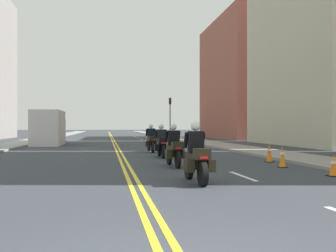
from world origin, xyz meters
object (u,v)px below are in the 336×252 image
Objects in this scene: motorcycle_0 at (196,159)px; traffic_cone_1 at (282,157)px; parked_truck at (49,129)px; motorcycle_3 at (151,141)px; motorcycle_2 at (161,144)px; traffic_cone_2 at (269,153)px; traffic_light_far at (170,111)px; traffic_cone_0 at (334,166)px; motorcycle_1 at (174,149)px.

motorcycle_0 reaches higher than traffic_cone_1.
motorcycle_3 is at bearing -55.40° from parked_truck.
motorcycle_3 is at bearing 90.79° from motorcycle_2.
traffic_cone_2 is at bearing 79.44° from traffic_cone_1.
parked_truck is (-12.57, -15.86, -2.25)m from traffic_light_far.
motorcycle_2 is at bearing -99.73° from traffic_light_far.
traffic_light_far reaches higher than motorcycle_0.
motorcycle_0 reaches higher than motorcycle_2.
traffic_cone_0 is 2.80m from traffic_cone_1.
motorcycle_1 is 0.94× the size of motorcycle_3.
traffic_cone_2 is at bearing 89.95° from traffic_cone_0.
motorcycle_2 is at bearing 117.10° from traffic_cone_0.
motorcycle_3 is at bearing 119.61° from traffic_cone_2.
traffic_cone_2 is (4.22, -3.24, -0.27)m from motorcycle_2.
motorcycle_0 is 7.35m from traffic_cone_2.
traffic_cone_1 is at bearing -92.31° from traffic_light_far.
motorcycle_3 is 2.84× the size of traffic_cone_1.
motorcycle_2 is at bearing -63.69° from parked_truck.
traffic_light_far is at bearing 80.51° from motorcycle_2.
traffic_light_far is 20.37m from parked_truck.
motorcycle_3 reaches higher than traffic_cone_2.
traffic_light_far is (1.04, 33.90, 3.12)m from traffic_cone_2.
motorcycle_0 is 40.19m from traffic_light_far.
motorcycle_0 is 13.30m from motorcycle_3.
motorcycle_0 reaches higher than traffic_cone_2.
traffic_cone_2 is at bearing 13.69° from motorcycle_1.
traffic_cone_0 is at bearing 8.37° from motorcycle_0.
traffic_light_far is (1.46, 36.13, 3.12)m from traffic_cone_1.
traffic_cone_0 is (4.49, 0.82, -0.33)m from motorcycle_0.
motorcycle_0 is 2.65× the size of traffic_cone_1.
motorcycle_0 is 1.00× the size of motorcycle_1.
traffic_cone_1 is 36.29m from traffic_light_far.
motorcycle_3 is 8.62m from traffic_cone_2.
traffic_light_far is at bearing 87.69° from traffic_cone_1.
motorcycle_1 is 0.33× the size of parked_truck.
motorcycle_1 is 35.76m from traffic_light_far.
traffic_light_far is (5.40, 35.23, 2.85)m from motorcycle_1.
motorcycle_1 is 4.05m from traffic_cone_1.
parked_truck reaches higher than traffic_cone_0.
traffic_cone_1 is at bearing -61.25° from parked_truck.
motorcycle_0 is at bearing -97.93° from traffic_light_far.
motorcycle_2 is 2.66× the size of traffic_cone_1.
parked_truck reaches higher than traffic_cone_2.
motorcycle_0 is 0.42× the size of traffic_light_far.
motorcycle_1 is at bearing -69.67° from parked_truck.
motorcycle_2 is 16.52m from parked_truck.
traffic_cone_1 is at bearing 98.45° from traffic_cone_0.
motorcycle_3 is 0.36× the size of parked_truck.
parked_truck is (-7.28, 10.55, 0.60)m from motorcycle_3.
motorcycle_3 is (0.10, 8.82, 0.00)m from motorcycle_1.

